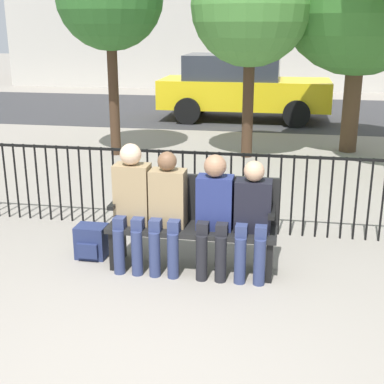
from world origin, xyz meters
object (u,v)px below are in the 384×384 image
(park_bench, at_px, (193,220))
(seated_person_0, at_px, (131,200))
(seated_person_2, at_px, (214,209))
(backpack, at_px, (92,242))
(parked_car_0, at_px, (241,86))
(seated_person_3, at_px, (252,214))
(seated_person_1, at_px, (167,206))
(tree_3, at_px, (251,6))

(park_bench, distance_m, seated_person_0, 0.64)
(seated_person_2, height_order, backpack, seated_person_2)
(parked_car_0, bearing_deg, seated_person_0, -91.70)
(seated_person_0, relative_size, seated_person_3, 1.10)
(seated_person_1, bearing_deg, seated_person_2, -0.09)
(seated_person_2, bearing_deg, seated_person_0, 179.72)
(seated_person_0, bearing_deg, parked_car_0, 88.30)
(seated_person_2, xyz_separation_m, parked_car_0, (-0.55, 8.88, 0.18))
(seated_person_2, relative_size, seated_person_3, 1.04)
(backpack, xyz_separation_m, tree_3, (1.23, 4.76, 2.45))
(seated_person_1, height_order, tree_3, tree_3)
(seated_person_0, xyz_separation_m, seated_person_2, (0.81, -0.00, -0.03))
(seated_person_0, distance_m, tree_3, 5.31)
(parked_car_0, bearing_deg, park_bench, -87.87)
(seated_person_2, height_order, tree_3, tree_3)
(seated_person_1, height_order, seated_person_3, seated_person_1)
(seated_person_0, bearing_deg, tree_3, 81.39)
(seated_person_0, bearing_deg, seated_person_3, -0.33)
(park_bench, distance_m, seated_person_2, 0.31)
(seated_person_2, relative_size, parked_car_0, 0.28)
(park_bench, xyz_separation_m, seated_person_2, (0.22, -0.13, 0.17))
(seated_person_1, height_order, parked_car_0, parked_car_0)
(seated_person_3, height_order, parked_car_0, parked_car_0)
(park_bench, relative_size, tree_3, 0.45)
(seated_person_2, distance_m, backpack, 1.40)
(park_bench, distance_m, seated_person_3, 0.62)
(seated_person_0, distance_m, seated_person_1, 0.36)
(seated_person_3, bearing_deg, seated_person_1, 179.76)
(seated_person_2, distance_m, seated_person_3, 0.36)
(seated_person_1, bearing_deg, tree_3, 85.49)
(seated_person_2, distance_m, parked_car_0, 8.90)
(seated_person_1, height_order, backpack, seated_person_1)
(seated_person_1, relative_size, seated_person_3, 1.05)
(seated_person_3, relative_size, tree_3, 0.31)
(park_bench, xyz_separation_m, parked_car_0, (-0.32, 8.75, 0.35))
(seated_person_0, distance_m, seated_person_2, 0.81)
(park_bench, xyz_separation_m, seated_person_1, (-0.23, -0.13, 0.17))
(seated_person_0, relative_size, seated_person_2, 1.06)
(seated_person_1, distance_m, seated_person_2, 0.46)
(seated_person_1, distance_m, seated_person_3, 0.82)
(seated_person_1, bearing_deg, backpack, 170.51)
(seated_person_1, relative_size, backpack, 3.44)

